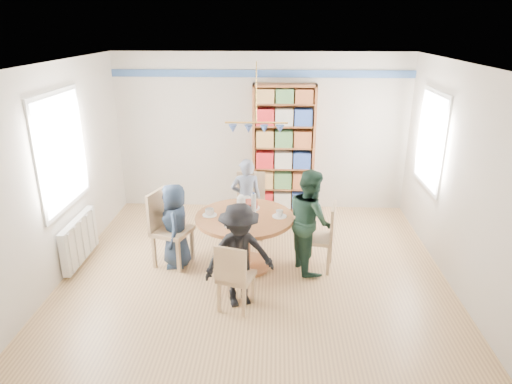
# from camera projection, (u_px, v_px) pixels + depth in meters

# --- Properties ---
(ground) EXTENTS (5.00, 5.00, 0.00)m
(ground) POSITION_uv_depth(u_px,v_px,m) (255.00, 278.00, 5.98)
(ground) COLOR tan
(room_shell) EXTENTS (5.00, 5.00, 5.00)m
(room_shell) POSITION_uv_depth(u_px,v_px,m) (239.00, 139.00, 6.22)
(room_shell) COLOR white
(room_shell) RESTS_ON ground
(radiator) EXTENTS (0.12, 1.00, 0.60)m
(radiator) POSITION_uv_depth(u_px,v_px,m) (80.00, 240.00, 6.24)
(radiator) COLOR silver
(radiator) RESTS_ON ground
(dining_table) EXTENTS (1.30, 1.30, 0.75)m
(dining_table) POSITION_uv_depth(u_px,v_px,m) (245.00, 229.00, 6.07)
(dining_table) COLOR brown
(dining_table) RESTS_ON ground
(chair_left) EXTENTS (0.59, 0.59, 1.05)m
(chair_left) POSITION_uv_depth(u_px,v_px,m) (166.00, 225.00, 6.15)
(chair_left) COLOR tan
(chair_left) RESTS_ON ground
(chair_right) EXTENTS (0.48, 0.48, 0.93)m
(chair_right) POSITION_uv_depth(u_px,v_px,m) (324.00, 234.00, 6.04)
(chair_right) COLOR tan
(chair_right) RESTS_ON ground
(chair_far) EXTENTS (0.44, 0.44, 0.99)m
(chair_far) POSITION_uv_depth(u_px,v_px,m) (251.00, 201.00, 7.04)
(chair_far) COLOR tan
(chair_far) RESTS_ON ground
(chair_near) EXTENTS (0.47, 0.47, 0.86)m
(chair_near) POSITION_uv_depth(u_px,v_px,m) (234.00, 275.00, 5.14)
(chair_near) COLOR tan
(chair_near) RESTS_ON ground
(person_left) EXTENTS (0.47, 0.63, 1.17)m
(person_left) POSITION_uv_depth(u_px,v_px,m) (175.00, 226.00, 6.11)
(person_left) COLOR #192538
(person_left) RESTS_ON ground
(person_right) EXTENTS (0.71, 0.80, 1.40)m
(person_right) POSITION_uv_depth(u_px,v_px,m) (310.00, 221.00, 5.98)
(person_right) COLOR #193226
(person_right) RESTS_ON ground
(person_far) EXTENTS (0.50, 0.36, 1.27)m
(person_far) POSITION_uv_depth(u_px,v_px,m) (246.00, 199.00, 6.89)
(person_far) COLOR gray
(person_far) RESTS_ON ground
(person_near) EXTENTS (0.93, 0.73, 1.27)m
(person_near) POSITION_uv_depth(u_px,v_px,m) (239.00, 256.00, 5.22)
(person_near) COLOR black
(person_near) RESTS_ON ground
(bookshelf) EXTENTS (1.05, 0.32, 2.21)m
(bookshelf) POSITION_uv_depth(u_px,v_px,m) (283.00, 151.00, 7.77)
(bookshelf) COLOR brown
(bookshelf) RESTS_ON ground
(tableware) EXTENTS (1.11, 1.11, 0.29)m
(tableware) POSITION_uv_depth(u_px,v_px,m) (243.00, 211.00, 6.00)
(tableware) COLOR white
(tableware) RESTS_ON dining_table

